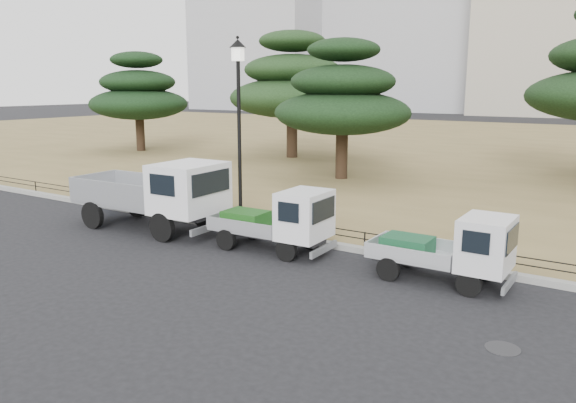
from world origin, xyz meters
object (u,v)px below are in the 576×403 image
Objects in this scene: truck_large at (156,192)px; street_lamp at (239,102)px; truck_kei_rear at (450,249)px; truck_kei_front at (278,220)px; tarp_pile at (123,194)px.

truck_large is 0.91× the size of street_lamp.
street_lamp reaches higher than truck_kei_rear.
tarp_pile is (-7.95, 1.50, -0.37)m from truck_kei_front.
street_lamp is (2.10, 1.54, 2.74)m from truck_large.
street_lamp is at bearing 168.96° from truck_kei_rear.
truck_large is 1.52× the size of truck_kei_front.
truck_kei_front is (4.49, 0.13, -0.35)m from truck_large.
street_lamp is at bearing -1.01° from tarp_pile.
street_lamp is (-2.39, 1.41, 3.09)m from truck_kei_front.
tarp_pile is (-12.62, 1.45, -0.32)m from truck_kei_rear.
street_lamp is (-7.06, 1.35, 3.14)m from truck_kei_rear.
truck_kei_front is 4.15m from street_lamp.
truck_kei_front reaches higher than tarp_pile.
truck_kei_rear is at bearing -6.57° from tarp_pile.
truck_large is at bearing -179.00° from truck_kei_rear.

